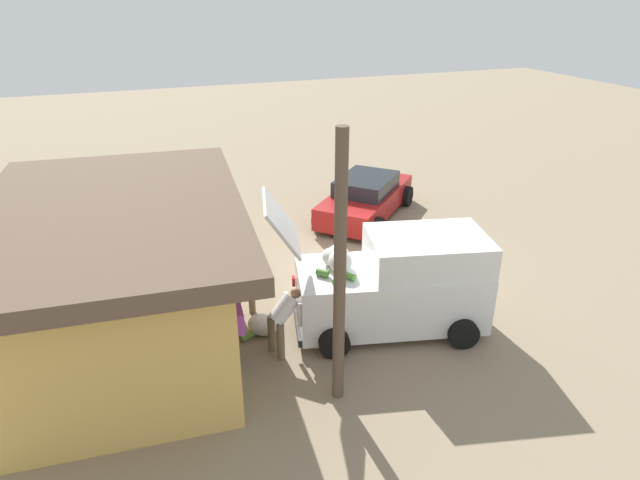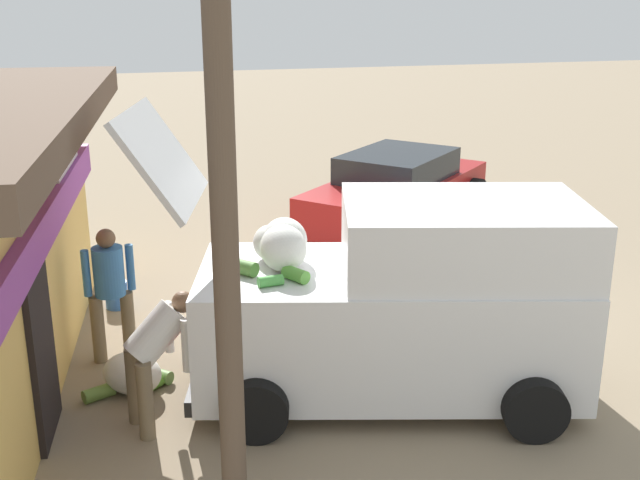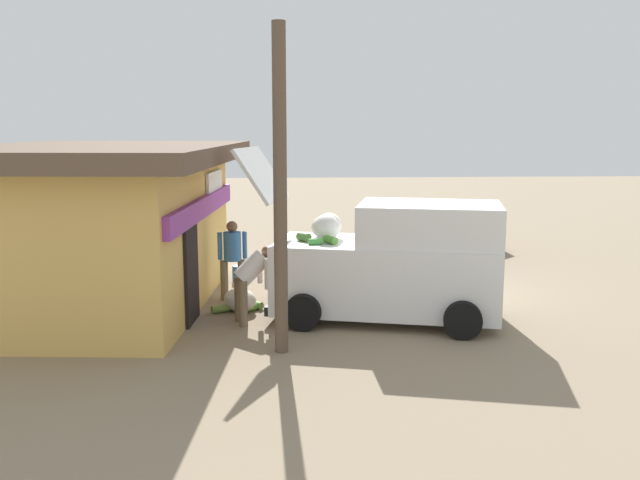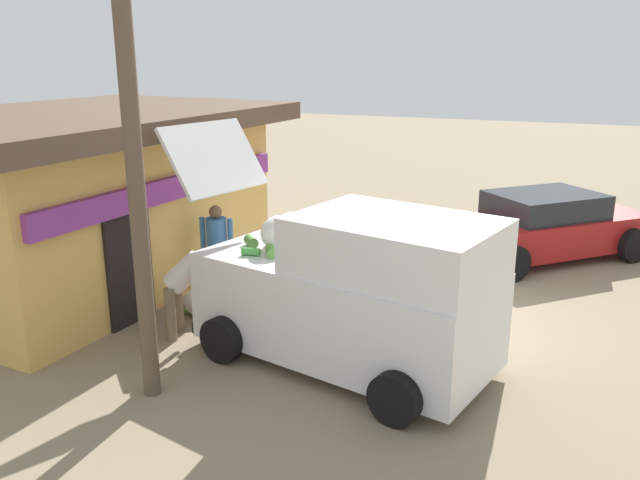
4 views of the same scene
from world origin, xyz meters
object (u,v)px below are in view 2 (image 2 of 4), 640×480
customer_bending (155,349)px  unloaded_banana_pile (133,375)px  parked_sedan (397,191)px  paint_bucket (116,295)px  vendor_standing (110,286)px  delivery_van (402,301)px

customer_bending → unloaded_banana_pile: (0.73, 0.23, -0.62)m
parked_sedan → paint_bucket: parked_sedan is taller
customer_bending → paint_bucket: bearing=7.1°
unloaded_banana_pile → vendor_standing: bearing=12.0°
unloaded_banana_pile → paint_bucket: bearing=3.8°
parked_sedan → unloaded_banana_pile: parked_sedan is taller
unloaded_banana_pile → paint_bucket: (2.39, 0.16, -0.01)m
customer_bending → paint_bucket: size_ratio=3.74×
parked_sedan → vendor_standing: (-4.25, 4.87, 0.27)m
parked_sedan → customer_bending: (-5.84, 4.45, 0.19)m
customer_bending → paint_bucket: 3.21m
unloaded_banana_pile → customer_bending: bearing=-162.3°
vendor_standing → customer_bending: 1.64m
delivery_van → customer_bending: size_ratio=3.54×
parked_sedan → delivery_van: bearing=161.1°
delivery_van → unloaded_banana_pile: 2.92m
parked_sedan → paint_bucket: (-2.71, 4.85, -0.44)m
delivery_van → parked_sedan: (5.76, -1.97, -0.40)m
vendor_standing → paint_bucket: 1.70m
delivery_van → parked_sedan: 6.10m
vendor_standing → unloaded_banana_pile: (-0.85, -0.18, -0.70)m
parked_sedan → paint_bucket: 5.57m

